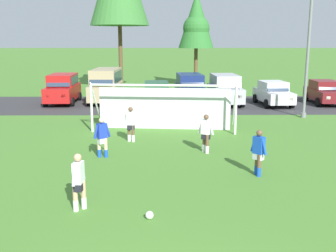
% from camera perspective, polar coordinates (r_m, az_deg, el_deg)
% --- Properties ---
extents(ground_plane, '(400.00, 400.00, 0.00)m').
position_cam_1_polar(ground_plane, '(20.94, -0.21, -0.69)').
color(ground_plane, '#477A2D').
extents(parking_lot_strip, '(52.00, 8.40, 0.01)m').
position_cam_1_polar(parking_lot_strip, '(29.40, -0.34, 3.09)').
color(parking_lot_strip, '#333335').
rests_on(parking_lot_strip, ground).
extents(soccer_ball, '(0.22, 0.22, 0.22)m').
position_cam_1_polar(soccer_ball, '(10.93, -2.65, -12.56)').
color(soccer_ball, white).
rests_on(soccer_ball, ground).
extents(soccer_goal, '(7.56, 2.61, 2.57)m').
position_cam_1_polar(soccer_goal, '(20.98, -0.57, 2.92)').
color(soccer_goal, white).
rests_on(soccer_goal, ground).
extents(player_striker_near, '(0.73, 0.26, 1.64)m').
position_cam_1_polar(player_striker_near, '(18.68, -5.31, 0.24)').
color(player_striker_near, brown).
rests_on(player_striker_near, ground).
extents(player_midfield_center, '(0.66, 0.47, 1.64)m').
position_cam_1_polar(player_midfield_center, '(16.86, 5.41, -1.08)').
color(player_midfield_center, brown).
rests_on(player_midfield_center, ground).
extents(player_defender_far, '(0.49, 0.66, 1.64)m').
position_cam_1_polar(player_defender_far, '(14.33, 12.76, -3.74)').
color(player_defender_far, brown).
rests_on(player_defender_far, ground).
extents(player_winger_left, '(0.67, 0.47, 1.64)m').
position_cam_1_polar(player_winger_left, '(16.33, -9.36, -1.62)').
color(player_winger_left, beige).
rests_on(player_winger_left, ground).
extents(player_winger_right, '(0.34, 0.72, 1.64)m').
position_cam_1_polar(player_winger_right, '(11.48, -12.58, -7.78)').
color(player_winger_right, tan).
rests_on(player_winger_right, ground).
extents(parked_car_slot_far_left, '(2.23, 4.65, 2.16)m').
position_cam_1_polar(parked_car_slot_far_left, '(30.86, -14.74, 5.20)').
color(parked_car_slot_far_left, red).
rests_on(parked_car_slot_far_left, ground).
extents(parked_car_slot_left, '(2.34, 4.87, 2.52)m').
position_cam_1_polar(parked_car_slot_left, '(30.56, -8.78, 5.83)').
color(parked_car_slot_left, tan).
rests_on(parked_car_slot_left, ground).
extents(parked_car_slot_center_left, '(2.15, 4.26, 1.72)m').
position_cam_1_polar(parked_car_slot_center_left, '(28.81, -1.65, 4.64)').
color(parked_car_slot_center_left, '#194C2D').
rests_on(parked_car_slot_center_left, ground).
extents(parked_car_slot_center, '(2.38, 4.72, 2.16)m').
position_cam_1_polar(parked_car_slot_center, '(30.07, 3.15, 5.41)').
color(parked_car_slot_center, navy).
rests_on(parked_car_slot_center, ground).
extents(parked_car_slot_center_right, '(2.34, 4.70, 2.16)m').
position_cam_1_polar(parked_car_slot_center_right, '(29.75, 8.12, 5.23)').
color(parked_car_slot_center_right, '#B2B2BC').
rests_on(parked_car_slot_center_right, ground).
extents(parked_car_slot_right, '(2.28, 4.32, 1.72)m').
position_cam_1_polar(parked_car_slot_right, '(29.97, 14.75, 4.54)').
color(parked_car_slot_right, silver).
rests_on(parked_car_slot_right, ground).
extents(parked_car_slot_far_right, '(2.11, 4.24, 1.72)m').
position_cam_1_polar(parked_car_slot_far_right, '(31.81, 21.37, 4.53)').
color(parked_car_slot_far_right, maroon).
rests_on(parked_car_slot_far_right, ground).
extents(tree_mid_left, '(3.45, 3.45, 9.21)m').
position_cam_1_polar(tree_mid_left, '(40.14, 4.06, 14.57)').
color(tree_mid_left, brown).
rests_on(tree_mid_left, ground).
extents(street_lamp, '(2.00, 0.32, 7.39)m').
position_cam_1_polar(street_lamp, '(25.53, 19.66, 9.63)').
color(street_lamp, slate).
rests_on(street_lamp, ground).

